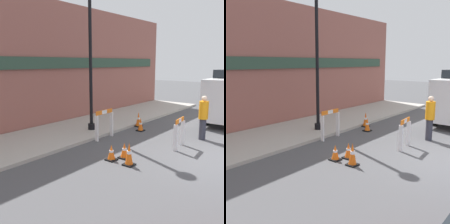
{
  "view_description": "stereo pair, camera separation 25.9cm",
  "coord_description": "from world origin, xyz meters",
  "views": [
    {
      "loc": [
        -7.87,
        -1.78,
        2.83
      ],
      "look_at": [
        -0.34,
        4.19,
        1.0
      ],
      "focal_mm": 42.0,
      "sensor_mm": 36.0,
      "label": 1
    },
    {
      "loc": [
        -7.71,
        -1.99,
        2.83
      ],
      "look_at": [
        -0.34,
        4.19,
        1.0
      ],
      "focal_mm": 42.0,
      "sensor_mm": 36.0,
      "label": 2
    }
  ],
  "objects": [
    {
      "name": "storefront_facade",
      "position": [
        0.0,
        7.66,
        2.75
      ],
      "size": [
        18.0,
        0.22,
        5.5
      ],
      "color": "#93564C",
      "rests_on": "ground_plane"
    },
    {
      "name": "barricade_1",
      "position": [
        -0.59,
        4.35,
        0.6
      ],
      "size": [
        0.93,
        0.14,
        1.1
      ],
      "rotation": [
        0.0,
        0.0,
        9.43
      ],
      "color": "white",
      "rests_on": "ground_plane"
    },
    {
      "name": "sidewalk_slab",
      "position": [
        0.0,
        6.05,
        0.05
      ],
      "size": [
        18.0,
        3.09,
        0.11
      ],
      "color": "#ADA89E",
      "rests_on": "ground_plane"
    },
    {
      "name": "person_worker",
      "position": [
        1.57,
        1.43,
        0.88
      ],
      "size": [
        0.47,
        0.47,
        1.64
      ],
      "rotation": [
        0.0,
        0.0,
        2.27
      ],
      "color": "#33333D",
      "rests_on": "ground_plane"
    },
    {
      "name": "traffic_cone_3",
      "position": [
        1.2,
        3.88,
        0.26
      ],
      "size": [
        0.3,
        0.3,
        0.55
      ],
      "color": "black",
      "rests_on": "ground_plane"
    },
    {
      "name": "traffic_cone_1",
      "position": [
        -1.79,
        2.56,
        0.23
      ],
      "size": [
        0.3,
        0.3,
        0.47
      ],
      "color": "black",
      "rests_on": "ground_plane"
    },
    {
      "name": "streetlamp_post",
      "position": [
        -0.18,
        5.39,
        3.81
      ],
      "size": [
        0.44,
        0.44,
        5.81
      ],
      "color": "black",
      "rests_on": "sidewalk_slab"
    },
    {
      "name": "traffic_cone_2",
      "position": [
        -2.16,
        2.76,
        0.22
      ],
      "size": [
        0.3,
        0.3,
        0.46
      ],
      "color": "black",
      "rests_on": "ground_plane"
    },
    {
      "name": "traffic_cone_4",
      "position": [
        -2.16,
        2.14,
        0.31
      ],
      "size": [
        0.3,
        0.3,
        0.65
      ],
      "color": "black",
      "rests_on": "ground_plane"
    },
    {
      "name": "barricade_0",
      "position": [
        0.13,
        1.7,
        0.54
      ],
      "size": [
        0.8,
        0.21,
        1.02
      ],
      "rotation": [
        0.0,
        0.0,
        6.39
      ],
      "color": "white",
      "rests_on": "ground_plane"
    },
    {
      "name": "traffic_cone_0",
      "position": [
        1.8,
        4.37,
        0.31
      ],
      "size": [
        0.3,
        0.3,
        0.65
      ],
      "color": "black",
      "rests_on": "ground_plane"
    }
  ]
}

